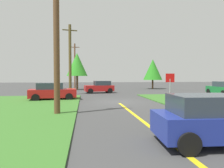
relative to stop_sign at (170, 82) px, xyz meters
name	(u,v)px	position (x,y,z in m)	size (l,w,h in m)	color
ground_plane	(118,102)	(-4.48, 0.70, -1.74)	(120.00, 120.00, 0.00)	#3F3F3F
lane_stripe_center	(144,122)	(-4.48, -7.30, -1.73)	(0.20, 14.00, 0.01)	yellow
stop_sign	(170,82)	(0.00, 0.00, 0.00)	(0.75, 0.16, 2.47)	#9EA0A8
car_approaching_junction	(100,87)	(-5.29, 10.47, -0.94)	(4.01, 2.41, 1.62)	red
car_behind_on_main_road	(212,120)	(-3.20, -10.63, -0.93)	(3.93, 2.27, 1.62)	navy
car_on_crossroad	(223,88)	(8.87, 5.20, -0.93)	(2.20, 4.45, 1.62)	#196B33
parked_car_near_building	(52,91)	(-10.36, 2.95, -0.93)	(4.48, 2.53, 1.62)	red
utility_pole_near	(57,48)	(-8.90, -4.69, 2.08)	(1.80, 0.35, 7.46)	brown
utility_pole_mid	(70,59)	(-9.07, 8.83, 2.63)	(1.78, 0.51, 8.55)	brown
utility_pole_far	(75,65)	(-9.13, 22.34, 2.60)	(1.80, 0.27, 8.39)	brown
oak_tree_left	(153,70)	(4.73, 18.23, 1.70)	(3.34, 3.34, 5.29)	brown
pine_tree_center	(77,65)	(-8.55, 17.72, 2.46)	(3.47, 3.47, 6.12)	brown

